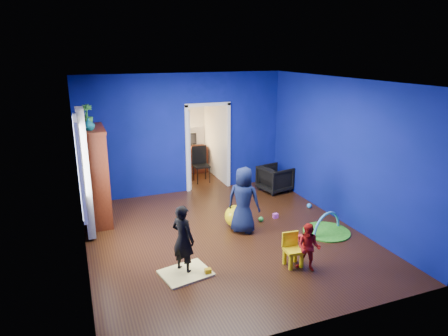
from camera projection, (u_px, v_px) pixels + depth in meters
name	position (u px, v px, depth m)	size (l,w,h in m)	color
floor	(226.00, 237.00, 7.58)	(5.00, 5.50, 0.01)	black
ceiling	(226.00, 81.00, 6.75)	(5.00, 5.50, 0.01)	white
wall_back	(184.00, 134.00, 9.63)	(5.00, 0.02, 2.90)	navy
wall_front	(310.00, 222.00, 4.71)	(5.00, 0.02, 2.90)	navy
wall_left	(79.00, 179.00, 6.30)	(0.02, 5.50, 2.90)	navy
wall_right	(341.00, 151.00, 8.03)	(0.02, 5.50, 2.90)	navy
alcove	(197.00, 134.00, 10.67)	(1.00, 1.75, 2.50)	silver
armchair	(275.00, 179.00, 9.95)	(0.69, 0.71, 0.65)	black
child_black	(183.00, 239.00, 6.24)	(0.41, 0.27, 1.12)	black
child_navy	(244.00, 200.00, 7.62)	(0.64, 0.41, 1.30)	#101A3C
toddler_red	(309.00, 247.00, 6.33)	(0.38, 0.30, 0.79)	red
vase	(89.00, 124.00, 7.42)	(0.22, 0.22, 0.23)	#0D566A
potted_plant	(87.00, 115.00, 7.85)	(0.24, 0.24, 0.42)	#338C35
tv_armoire	(93.00, 176.00, 8.00)	(0.58, 1.14, 1.96)	#381109
crt_tv	(95.00, 174.00, 8.00)	(0.46, 0.70, 0.54)	silver
yellow_blanket	(186.00, 273.00, 6.31)	(0.75, 0.60, 0.03)	#F2E07A
hopper_ball	(236.00, 216.00, 7.95)	(0.45, 0.45, 0.45)	yellow
kid_chair	(293.00, 252.00, 6.50)	(0.28, 0.28, 0.50)	yellow
play_mat	(326.00, 232.00, 7.76)	(0.90, 0.90, 0.02)	green
toy_arch	(326.00, 231.00, 7.75)	(0.81, 0.81, 0.05)	#3F8CD8
window_left	(78.00, 167.00, 6.59)	(0.03, 0.95, 1.55)	white
curtain	(86.00, 174.00, 7.21)	(0.14, 0.42, 2.40)	slate
doorway	(208.00, 148.00, 9.95)	(1.16, 0.10, 2.10)	white
study_desk	(191.00, 159.00, 11.49)	(0.88, 0.44, 0.75)	#3D140A
desk_monitor	(190.00, 139.00, 11.43)	(0.40, 0.05, 0.32)	black
desk_lamp	(181.00, 141.00, 11.29)	(0.14, 0.14, 0.14)	#FFD88C
folding_chair	(201.00, 165.00, 10.61)	(0.40, 0.40, 0.92)	black
book_shelf	(189.00, 102.00, 11.12)	(0.88, 0.24, 0.04)	white
toy_0	(300.00, 238.00, 7.42)	(0.10, 0.08, 0.10)	red
toy_1	(309.00, 206.00, 8.94)	(0.11, 0.11, 0.11)	#298DEA
toy_2	(208.00, 272.00, 6.29)	(0.10, 0.08, 0.10)	#E4A90C
toy_3	(261.00, 219.00, 8.23)	(0.11, 0.11, 0.11)	green
toy_4	(275.00, 216.00, 8.40)	(0.10, 0.08, 0.10)	#D650CB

